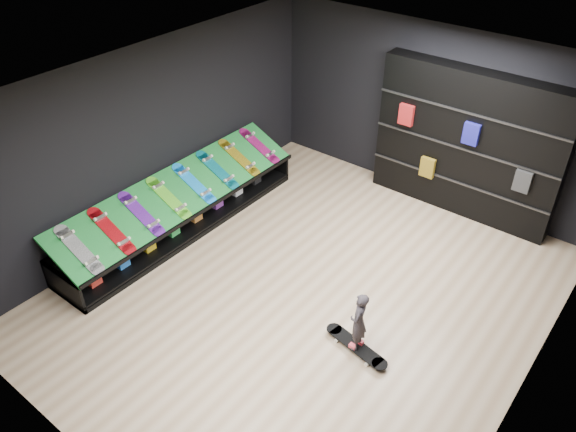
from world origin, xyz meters
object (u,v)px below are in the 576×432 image
Objects in this scene: back_shelving at (467,144)px; floor_skateboard at (356,347)px; display_rack at (182,214)px; child at (358,331)px.

back_shelving reaches higher than floor_skateboard.
display_rack is 4.59× the size of floor_skateboard.
back_shelving is 3.15× the size of floor_skateboard.
child is at bearing -84.15° from back_shelving.
back_shelving is 6.04× the size of child.
floor_skateboard is 1.92× the size of child.
floor_skateboard is at bearing 0.00° from child.
floor_skateboard is at bearing -7.57° from display_rack.
floor_skateboard is at bearing -84.15° from back_shelving.
child reaches higher than floor_skateboard.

